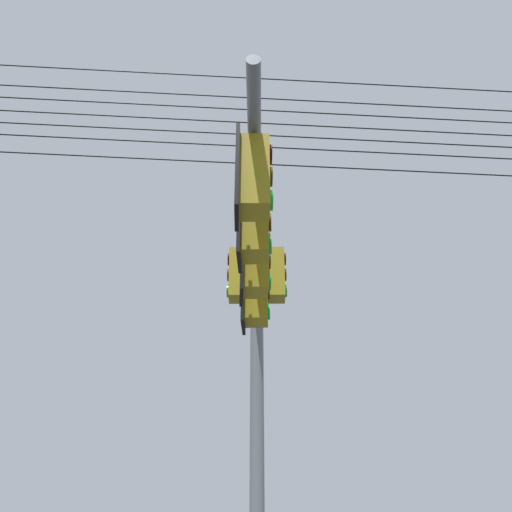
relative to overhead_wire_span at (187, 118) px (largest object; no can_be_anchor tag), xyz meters
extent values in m
cylinder|color=slate|center=(-1.09, -0.79, -6.76)|extent=(0.20, 0.20, 6.46)
cylinder|color=slate|center=(-2.36, 1.21, -4.05)|extent=(2.67, 4.08, 0.14)
cube|color=olive|center=(-1.34, -0.95, -3.50)|extent=(0.41, 0.41, 0.90)
cube|color=black|center=(-1.20, -0.86, -3.50)|extent=(0.27, 0.39, 1.04)
cylinder|color=#360503|center=(-1.48, -1.04, -3.20)|extent=(0.13, 0.18, 0.20)
cylinder|color=#3C2703|center=(-1.48, -1.04, -3.50)|extent=(0.13, 0.18, 0.20)
cylinder|color=green|center=(-1.48, -1.04, -3.80)|extent=(0.13, 0.18, 0.20)
cube|color=olive|center=(-0.84, -0.63, -3.50)|extent=(0.41, 0.41, 0.90)
cube|color=black|center=(-0.98, -0.72, -3.50)|extent=(0.27, 0.39, 1.04)
cylinder|color=#360503|center=(-0.70, -0.54, -3.20)|extent=(0.13, 0.18, 0.20)
cylinder|color=#3C2703|center=(-0.70, -0.54, -3.50)|extent=(0.13, 0.18, 0.20)
cylinder|color=green|center=(-0.70, -0.54, -3.80)|extent=(0.13, 0.18, 0.20)
cube|color=olive|center=(-1.84, 0.38, -4.60)|extent=(0.41, 0.41, 0.90)
cube|color=black|center=(-1.69, 0.46, -4.60)|extent=(0.26, 0.40, 1.04)
cylinder|color=#360503|center=(-1.98, 0.29, -4.30)|extent=(0.13, 0.19, 0.20)
cylinder|color=#3C2703|center=(-1.98, 0.29, -4.60)|extent=(0.13, 0.19, 0.20)
cylinder|color=green|center=(-1.98, 0.29, -4.90)|extent=(0.13, 0.19, 0.20)
cube|color=olive|center=(-2.26, 1.04, -4.60)|extent=(0.42, 0.42, 0.90)
cube|color=black|center=(-2.12, 1.14, -4.60)|extent=(0.28, 0.38, 1.04)
cylinder|color=#360503|center=(-2.39, 0.95, -4.30)|extent=(0.14, 0.18, 0.20)
cylinder|color=#3C2703|center=(-2.39, 0.95, -4.60)|extent=(0.14, 0.18, 0.20)
cylinder|color=green|center=(-2.39, 0.95, -4.90)|extent=(0.14, 0.18, 0.20)
cube|color=olive|center=(-2.68, 1.71, -4.60)|extent=(0.41, 0.41, 0.90)
cube|color=black|center=(-2.54, 1.80, -4.60)|extent=(0.26, 0.40, 1.04)
cylinder|color=#360503|center=(-2.82, 1.62, -4.30)|extent=(0.13, 0.19, 0.20)
cylinder|color=#3C2703|center=(-2.82, 1.62, -4.60)|extent=(0.13, 0.19, 0.20)
cylinder|color=green|center=(-2.82, 1.62, -4.90)|extent=(0.13, 0.19, 0.20)
cube|color=olive|center=(-3.11, 2.37, -4.60)|extent=(0.42, 0.42, 0.90)
cube|color=black|center=(-2.97, 2.47, -4.60)|extent=(0.28, 0.39, 1.04)
cylinder|color=#360503|center=(-3.24, 2.28, -4.30)|extent=(0.14, 0.18, 0.20)
cylinder|color=#3C2703|center=(-3.24, 2.28, -4.60)|extent=(0.14, 0.18, 0.20)
cylinder|color=green|center=(-3.24, 2.28, -4.90)|extent=(0.14, 0.18, 0.20)
cylinder|color=black|center=(0.00, 0.00, -1.10)|extent=(23.98, 17.47, 0.43)
cylinder|color=black|center=(0.00, 0.00, -0.67)|extent=(23.98, 17.47, 0.43)
cylinder|color=black|center=(0.00, 0.00, -0.37)|extent=(23.98, 17.47, 0.43)
cylinder|color=black|center=(0.00, 0.00, -0.05)|extent=(23.98, 17.47, 0.43)
cylinder|color=black|center=(0.00, 0.00, 0.31)|extent=(23.98, 17.47, 0.43)
cylinder|color=black|center=(0.00, 0.00, 0.64)|extent=(23.98, 17.47, 0.43)
cylinder|color=black|center=(0.00, 0.00, 1.22)|extent=(23.98, 17.47, 0.43)
camera|label=1|loc=(-5.62, 6.23, -8.50)|focal=41.97mm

